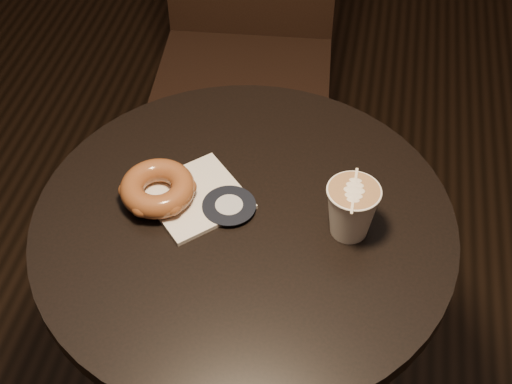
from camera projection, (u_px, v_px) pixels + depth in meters
cafe_table at (245, 289)px, 1.32m from camera, size 0.70×0.70×0.75m
chair at (247, 18)px, 1.80m from camera, size 0.48×0.48×1.11m
pastry_bag at (196, 197)px, 1.20m from camera, size 0.21×0.21×0.01m
doughnut at (158, 188)px, 1.18m from camera, size 0.13×0.13×0.04m
latte_cup at (351, 211)px, 1.12m from camera, size 0.09×0.09×0.10m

